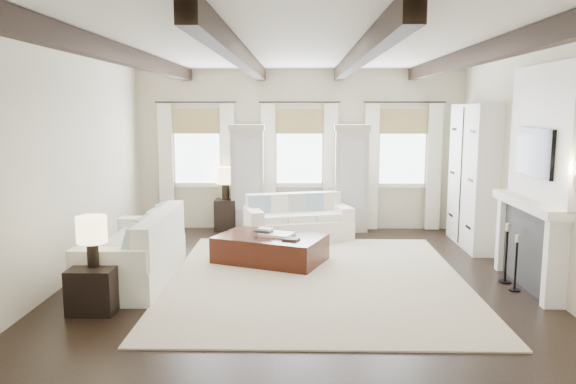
{
  "coord_description": "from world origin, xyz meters",
  "views": [
    {
      "loc": [
        -0.0,
        -7.5,
        2.43
      ],
      "look_at": [
        -0.17,
        1.05,
        1.15
      ],
      "focal_mm": 35.0,
      "sensor_mm": 36.0,
      "label": 1
    }
  ],
  "objects_px": {
    "ottoman": "(270,249)",
    "side_table_front": "(95,289)",
    "sofa_back": "(297,221)",
    "sofa_left": "(138,254)",
    "side_table_back": "(226,215)"
  },
  "relations": [
    {
      "from": "sofa_back",
      "to": "side_table_back",
      "type": "relative_size",
      "value": 3.31
    },
    {
      "from": "ottoman",
      "to": "side_table_front",
      "type": "bearing_deg",
      "value": -110.58
    },
    {
      "from": "side_table_front",
      "to": "side_table_back",
      "type": "xyz_separation_m",
      "value": [
        1.0,
        4.53,
        0.04
      ]
    },
    {
      "from": "sofa_back",
      "to": "sofa_left",
      "type": "xyz_separation_m",
      "value": [
        -2.24,
        -2.67,
        0.06
      ]
    },
    {
      "from": "sofa_back",
      "to": "side_table_front",
      "type": "distance_m",
      "value": 4.58
    },
    {
      "from": "side_table_back",
      "to": "sofa_back",
      "type": "bearing_deg",
      "value": -24.51
    },
    {
      "from": "sofa_left",
      "to": "ottoman",
      "type": "bearing_deg",
      "value": 28.91
    },
    {
      "from": "side_table_front",
      "to": "side_table_back",
      "type": "bearing_deg",
      "value": 77.56
    },
    {
      "from": "sofa_back",
      "to": "side_table_front",
      "type": "relative_size",
      "value": 3.83
    },
    {
      "from": "side_table_front",
      "to": "side_table_back",
      "type": "distance_m",
      "value": 4.64
    },
    {
      "from": "side_table_back",
      "to": "ottoman",
      "type": "bearing_deg",
      "value": -66.5
    },
    {
      "from": "sofa_back",
      "to": "ottoman",
      "type": "distance_m",
      "value": 1.73
    },
    {
      "from": "side_table_front",
      "to": "side_table_back",
      "type": "height_order",
      "value": "side_table_back"
    },
    {
      "from": "sofa_left",
      "to": "side_table_front",
      "type": "height_order",
      "value": "sofa_left"
    },
    {
      "from": "ottoman",
      "to": "side_table_front",
      "type": "distance_m",
      "value": 2.99
    }
  ]
}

